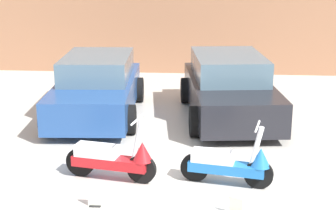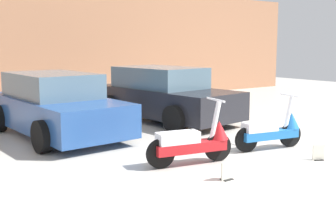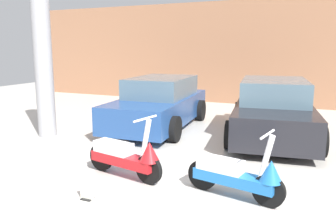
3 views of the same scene
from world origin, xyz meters
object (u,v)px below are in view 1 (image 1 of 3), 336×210
at_px(placard_near_left_scooter, 95,198).
at_px(scooter_front_right, 231,163).
at_px(car_rear_center, 229,88).
at_px(scooter_front_left, 114,158).
at_px(car_rear_left, 97,87).
at_px(placard_near_right_scooter, 236,207).

bearing_deg(placard_near_left_scooter, scooter_front_right, 23.77).
bearing_deg(car_rear_center, scooter_front_left, -35.02).
height_order(scooter_front_left, scooter_front_right, scooter_front_left).
relative_size(scooter_front_left, scooter_front_right, 1.04).
bearing_deg(car_rear_center, scooter_front_right, -8.48).
bearing_deg(car_rear_left, placard_near_right_scooter, 28.94).
distance_m(car_rear_left, car_rear_center, 2.83).
bearing_deg(scooter_front_left, car_rear_center, 73.11).
height_order(car_rear_left, car_rear_center, car_rear_center).
height_order(scooter_front_left, car_rear_left, car_rear_left).
bearing_deg(car_rear_center, car_rear_left, -94.43).
xyz_separation_m(scooter_front_left, car_rear_center, (1.86, 3.49, 0.27)).
xyz_separation_m(scooter_front_right, placard_near_right_scooter, (0.04, -0.95, -0.23)).
bearing_deg(scooter_front_right, scooter_front_left, -170.45).
relative_size(car_rear_center, placard_near_right_scooter, 15.60).
bearing_deg(placard_near_right_scooter, car_rear_center, 89.29).
distance_m(scooter_front_right, placard_near_right_scooter, 0.98).
bearing_deg(scooter_front_left, placard_near_left_scooter, -86.09).
distance_m(car_rear_center, placard_near_left_scooter, 4.82).
bearing_deg(car_rear_center, placard_near_right_scooter, -7.63).
xyz_separation_m(scooter_front_left, car_rear_left, (-0.97, 3.36, 0.25)).
bearing_deg(placard_near_left_scooter, placard_near_right_scooter, -3.66).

